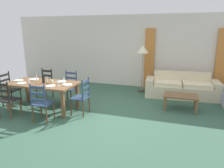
# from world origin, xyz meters

# --- Properties ---
(ground_plane) EXTENTS (9.60, 9.60, 0.02)m
(ground_plane) POSITION_xyz_m (0.00, 0.00, -0.01)
(ground_plane) COLOR #365C48
(wall_far) EXTENTS (9.60, 0.16, 2.70)m
(wall_far) POSITION_xyz_m (0.00, 3.30, 1.35)
(wall_far) COLOR silver
(wall_far) RESTS_ON ground_plane
(curtain_panel_left) EXTENTS (0.35, 0.08, 2.20)m
(curtain_panel_left) POSITION_xyz_m (0.89, 3.16, 1.10)
(curtain_panel_left) COLOR #C67734
(curtain_panel_left) RESTS_ON ground_plane
(curtain_panel_right) EXTENTS (0.35, 0.08, 2.20)m
(curtain_panel_right) POSITION_xyz_m (3.29, 3.16, 1.10)
(curtain_panel_right) COLOR #C67734
(curtain_panel_right) RESTS_ON ground_plane
(dining_table) EXTENTS (1.90, 0.96, 0.75)m
(dining_table) POSITION_xyz_m (-1.55, 0.05, 0.66)
(dining_table) COLOR brown
(dining_table) RESTS_ON ground_plane
(dining_chair_near_left) EXTENTS (0.42, 0.40, 0.96)m
(dining_chair_near_left) POSITION_xyz_m (-2.03, -0.72, 0.48)
(dining_chair_near_left) COLOR black
(dining_chair_near_left) RESTS_ON ground_plane
(dining_chair_near_right) EXTENTS (0.45, 0.43, 0.96)m
(dining_chair_near_right) POSITION_xyz_m (-1.06, -0.67, 0.48)
(dining_chair_near_right) COLOR navy
(dining_chair_near_right) RESTS_ON ground_plane
(dining_chair_far_left) EXTENTS (0.44, 0.42, 0.96)m
(dining_chair_far_left) POSITION_xyz_m (-2.03, 0.83, 0.48)
(dining_chair_far_left) COLOR black
(dining_chair_far_left) RESTS_ON ground_plane
(dining_chair_far_right) EXTENTS (0.44, 0.42, 0.96)m
(dining_chair_far_right) POSITION_xyz_m (-1.13, 0.77, 0.48)
(dining_chair_far_right) COLOR navy
(dining_chair_far_right) RESTS_ON ground_plane
(dining_chair_head_west) EXTENTS (0.42, 0.44, 0.96)m
(dining_chair_head_west) POSITION_xyz_m (-2.70, 0.04, 0.48)
(dining_chair_head_west) COLOR black
(dining_chair_head_west) RESTS_ON ground_plane
(dining_chair_head_east) EXTENTS (0.41, 0.43, 0.96)m
(dining_chair_head_east) POSITION_xyz_m (-0.36, 0.03, 0.48)
(dining_chair_head_east) COLOR navy
(dining_chair_head_east) RESTS_ON ground_plane
(dinner_plate_near_left) EXTENTS (0.24, 0.24, 0.02)m
(dinner_plate_near_left) POSITION_xyz_m (-2.00, -0.20, 0.76)
(dinner_plate_near_left) COLOR white
(dinner_plate_near_left) RESTS_ON dining_table
(fork_near_left) EXTENTS (0.02, 0.17, 0.01)m
(fork_near_left) POSITION_xyz_m (-2.15, -0.20, 0.75)
(fork_near_left) COLOR silver
(fork_near_left) RESTS_ON dining_table
(dinner_plate_near_right) EXTENTS (0.24, 0.24, 0.02)m
(dinner_plate_near_right) POSITION_xyz_m (-1.10, -0.20, 0.76)
(dinner_plate_near_right) COLOR white
(dinner_plate_near_right) RESTS_ON dining_table
(fork_near_right) EXTENTS (0.02, 0.17, 0.01)m
(fork_near_right) POSITION_xyz_m (-1.25, -0.20, 0.75)
(fork_near_right) COLOR silver
(fork_near_right) RESTS_ON dining_table
(dinner_plate_far_left) EXTENTS (0.24, 0.24, 0.02)m
(dinner_plate_far_left) POSITION_xyz_m (-2.00, 0.30, 0.76)
(dinner_plate_far_left) COLOR white
(dinner_plate_far_left) RESTS_ON dining_table
(fork_far_left) EXTENTS (0.02, 0.17, 0.01)m
(fork_far_left) POSITION_xyz_m (-2.15, 0.30, 0.75)
(fork_far_left) COLOR silver
(fork_far_left) RESTS_ON dining_table
(dinner_plate_far_right) EXTENTS (0.24, 0.24, 0.02)m
(dinner_plate_far_right) POSITION_xyz_m (-1.10, 0.30, 0.76)
(dinner_plate_far_right) COLOR white
(dinner_plate_far_right) RESTS_ON dining_table
(fork_far_right) EXTENTS (0.03, 0.17, 0.01)m
(fork_far_right) POSITION_xyz_m (-1.25, 0.30, 0.75)
(fork_far_right) COLOR silver
(fork_far_right) RESTS_ON dining_table
(dinner_plate_head_west) EXTENTS (0.24, 0.24, 0.02)m
(dinner_plate_head_west) POSITION_xyz_m (-2.33, 0.05, 0.76)
(dinner_plate_head_west) COLOR white
(dinner_plate_head_west) RESTS_ON dining_table
(fork_head_west) EXTENTS (0.03, 0.17, 0.01)m
(fork_head_west) POSITION_xyz_m (-2.48, 0.05, 0.75)
(fork_head_west) COLOR silver
(fork_head_west) RESTS_ON dining_table
(dinner_plate_head_east) EXTENTS (0.24, 0.24, 0.02)m
(dinner_plate_head_east) POSITION_xyz_m (-0.77, 0.05, 0.76)
(dinner_plate_head_east) COLOR white
(dinner_plate_head_east) RESTS_ON dining_table
(fork_head_east) EXTENTS (0.03, 0.17, 0.01)m
(fork_head_east) POSITION_xyz_m (-0.92, 0.05, 0.75)
(fork_head_east) COLOR silver
(fork_head_east) RESTS_ON dining_table
(wine_bottle) EXTENTS (0.07, 0.07, 0.32)m
(wine_bottle) POSITION_xyz_m (-1.48, 0.02, 0.87)
(wine_bottle) COLOR black
(wine_bottle) RESTS_ON dining_table
(wine_glass_near_left) EXTENTS (0.06, 0.06, 0.16)m
(wine_glass_near_left) POSITION_xyz_m (-1.85, -0.09, 0.86)
(wine_glass_near_left) COLOR white
(wine_glass_near_left) RESTS_ON dining_table
(wine_glass_near_right) EXTENTS (0.06, 0.06, 0.16)m
(wine_glass_near_right) POSITION_xyz_m (-0.94, -0.10, 0.86)
(wine_glass_near_right) COLOR white
(wine_glass_near_right) RESTS_ON dining_table
(wine_glass_far_left) EXTENTS (0.06, 0.06, 0.16)m
(wine_glass_far_left) POSITION_xyz_m (-1.84, 0.20, 0.86)
(wine_glass_far_left) COLOR white
(wine_glass_far_left) RESTS_ON dining_table
(wine_glass_far_right) EXTENTS (0.06, 0.06, 0.16)m
(wine_glass_far_right) POSITION_xyz_m (-0.97, 0.21, 0.86)
(wine_glass_far_right) COLOR white
(wine_glass_far_right) RESTS_ON dining_table
(coffee_cup_primary) EXTENTS (0.07, 0.07, 0.09)m
(coffee_cup_primary) POSITION_xyz_m (-1.26, 0.09, 0.80)
(coffee_cup_primary) COLOR beige
(coffee_cup_primary) RESTS_ON dining_table
(candle_tall) EXTENTS (0.05, 0.05, 0.24)m
(candle_tall) POSITION_xyz_m (-1.73, 0.07, 0.82)
(candle_tall) COLOR #998C66
(candle_tall) RESTS_ON dining_table
(candle_short) EXTENTS (0.05, 0.05, 0.20)m
(candle_short) POSITION_xyz_m (-1.35, 0.01, 0.80)
(candle_short) COLOR #998C66
(candle_short) RESTS_ON dining_table
(couch) EXTENTS (2.33, 0.97, 0.80)m
(couch) POSITION_xyz_m (2.09, 2.39, 0.29)
(couch) COLOR beige
(couch) RESTS_ON ground_plane
(coffee_table) EXTENTS (0.90, 0.56, 0.42)m
(coffee_table) POSITION_xyz_m (2.07, 1.17, 0.36)
(coffee_table) COLOR brown
(coffee_table) RESTS_ON ground_plane
(standing_lamp) EXTENTS (0.40, 0.40, 1.64)m
(standing_lamp) POSITION_xyz_m (0.74, 2.57, 1.41)
(standing_lamp) COLOR #332D28
(standing_lamp) RESTS_ON ground_plane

